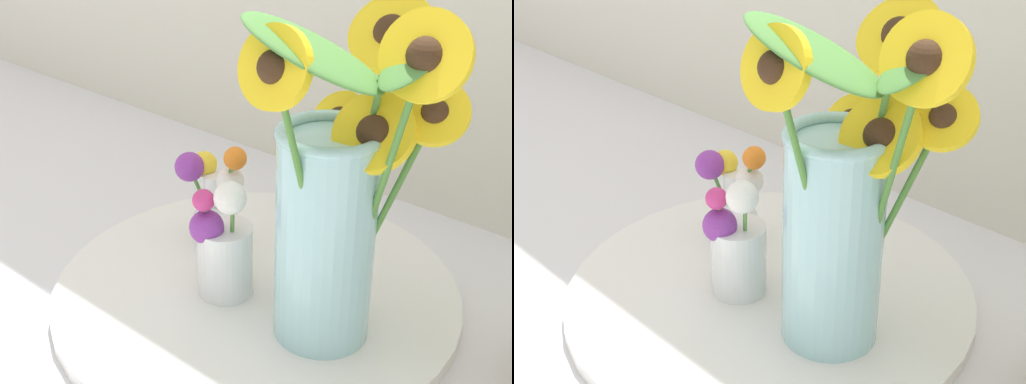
# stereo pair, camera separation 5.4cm
# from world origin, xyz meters

# --- Properties ---
(ground_plane) EXTENTS (6.00, 6.00, 0.00)m
(ground_plane) POSITION_xyz_m (0.00, 0.00, 0.00)
(ground_plane) COLOR silver
(serving_tray) EXTENTS (0.51, 0.51, 0.02)m
(serving_tray) POSITION_xyz_m (0.01, 0.03, 0.01)
(serving_tray) COLOR white
(serving_tray) RESTS_ON ground_plane
(mason_jar_sunflowers) EXTENTS (0.26, 0.25, 0.41)m
(mason_jar_sunflowers) POSITION_xyz_m (0.13, 0.02, 0.18)
(mason_jar_sunflowers) COLOR #9ED1D6
(mason_jar_sunflowers) RESTS_ON serving_tray
(vase_small_center) EXTENTS (0.07, 0.07, 0.16)m
(vase_small_center) POSITION_xyz_m (-0.01, -0.01, 0.08)
(vase_small_center) COLOR white
(vase_small_center) RESTS_ON serving_tray
(vase_bulb_right) EXTENTS (0.09, 0.07, 0.15)m
(vase_bulb_right) POSITION_xyz_m (-0.10, 0.07, 0.09)
(vase_bulb_right) COLOR white
(vase_bulb_right) RESTS_ON serving_tray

